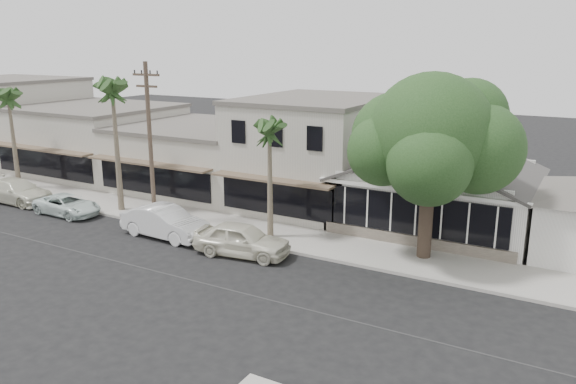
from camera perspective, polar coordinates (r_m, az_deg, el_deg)
The scene contains 16 objects.
ground at distance 23.60m, azimuth -5.52°, elevation -9.98°, with size 140.00×140.00×0.00m, color black.
sidewalk_north at distance 33.16m, azimuth -10.26°, elevation -2.64°, with size 90.00×3.50×0.15m, color #9E9991.
corner_shop at distance 31.70m, azimuth 15.06°, elevation 1.05°, with size 10.40×8.60×5.10m.
row_building_near at distance 35.24m, azimuth 2.89°, elevation 3.93°, with size 8.00×10.00×6.50m, color #BBB7A9.
row_building_midnear at distance 40.20m, azimuth -8.71°, elevation 3.46°, with size 10.00×10.00×4.20m, color #B3AEA1.
row_building_midfar at distance 47.26m, azimuth -18.87°, elevation 5.00°, with size 11.00×10.00×5.00m, color #BBB7A9.
row_building_far at distance 55.77m, azimuth -26.60°, elevation 6.55°, with size 11.00×10.00×6.80m, color #B3AEA1.
utility_pole at distance 31.61m, azimuth -13.84°, elevation 5.11°, with size 1.80×0.24×9.00m.
car_0 at distance 27.06m, azimuth -4.71°, elevation -4.82°, with size 1.90×4.71×1.60m, color silver.
car_1 at distance 30.17m, azimuth -12.39°, elevation -3.01°, with size 1.74×5.00×1.65m, color silver.
car_2 at distance 35.89m, azimuth -21.51°, elevation -1.24°, with size 2.00×4.33×1.20m, color silver.
car_3 at distance 39.92m, azimuth -25.83°, elevation 0.07°, with size 2.11×5.19×1.51m, color beige.
shade_tree at distance 26.28m, azimuth 14.34°, elevation 5.33°, with size 7.88×7.12×8.74m.
palm_east at distance 28.07m, azimuth -1.89°, elevation 6.18°, with size 2.93×2.93×6.66m.
palm_mid at distance 34.36m, azimuth -17.42°, elevation 9.74°, with size 3.08×3.08×8.44m.
palm_west at distance 42.74m, azimuth -26.55°, elevation 8.53°, with size 2.49×2.49×7.44m.
Camera 1 is at (12.41, -17.50, 9.83)m, focal length 35.00 mm.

